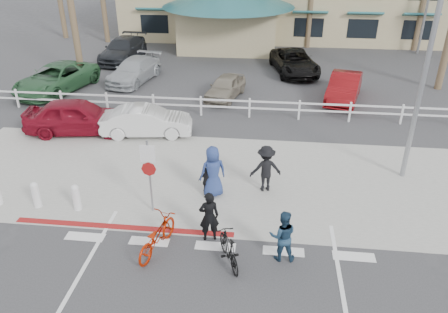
# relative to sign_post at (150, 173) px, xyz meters

# --- Properties ---
(ground) EXTENTS (140.00, 140.00, 0.00)m
(ground) POSITION_rel_sign_post_xyz_m (2.30, -2.20, -1.45)
(ground) COLOR #333335
(sidewalk_plaza) EXTENTS (22.00, 7.00, 0.01)m
(sidewalk_plaza) POSITION_rel_sign_post_xyz_m (2.30, 2.30, -1.44)
(sidewalk_plaza) COLOR gray
(sidewalk_plaza) RESTS_ON ground
(cross_street) EXTENTS (40.00, 5.00, 0.01)m
(cross_street) POSITION_rel_sign_post_xyz_m (2.30, 6.30, -1.45)
(cross_street) COLOR #333335
(cross_street) RESTS_ON ground
(parking_lot) EXTENTS (50.00, 16.00, 0.01)m
(parking_lot) POSITION_rel_sign_post_xyz_m (2.30, 15.80, -1.45)
(parking_lot) COLOR #333335
(parking_lot) RESTS_ON ground
(curb_red) EXTENTS (7.00, 0.25, 0.02)m
(curb_red) POSITION_rel_sign_post_xyz_m (-0.70, -1.00, -1.44)
(curb_red) COLOR maroon
(curb_red) RESTS_ON ground
(rail_fence) EXTENTS (29.40, 0.16, 1.00)m
(rail_fence) POSITION_rel_sign_post_xyz_m (2.80, 8.30, -0.95)
(rail_fence) COLOR silver
(rail_fence) RESTS_ON ground
(sign_post) EXTENTS (0.50, 0.10, 2.90)m
(sign_post) POSITION_rel_sign_post_xyz_m (0.00, 0.00, 0.00)
(sign_post) COLOR gray
(sign_post) RESTS_ON ground
(bollard_0) EXTENTS (0.26, 0.26, 0.95)m
(bollard_0) POSITION_rel_sign_post_xyz_m (-2.50, -0.20, -0.97)
(bollard_0) COLOR silver
(bollard_0) RESTS_ON ground
(bollard_1) EXTENTS (0.26, 0.26, 0.95)m
(bollard_1) POSITION_rel_sign_post_xyz_m (-3.90, -0.20, -0.97)
(bollard_1) COLOR silver
(bollard_1) RESTS_ON ground
(streetlight_0) EXTENTS (0.60, 2.00, 9.00)m
(streetlight_0) POSITION_rel_sign_post_xyz_m (8.80, 3.30, 3.05)
(streetlight_0) COLOR gray
(streetlight_0) RESTS_ON ground
(bike_red) EXTENTS (1.20, 2.10, 1.05)m
(bike_red) POSITION_rel_sign_post_xyz_m (0.65, -1.93, -0.93)
(bike_red) COLOR #981A02
(bike_red) RESTS_ON ground
(rider_red) EXTENTS (0.68, 0.54, 1.64)m
(rider_red) POSITION_rel_sign_post_xyz_m (2.08, -1.25, -0.63)
(rider_red) COLOR black
(rider_red) RESTS_ON ground
(bike_black) EXTENTS (1.07, 1.67, 0.98)m
(bike_black) POSITION_rel_sign_post_xyz_m (2.76, -2.24, -0.96)
(bike_black) COLOR black
(bike_black) RESTS_ON ground
(rider_black) EXTENTS (0.80, 0.64, 1.57)m
(rider_black) POSITION_rel_sign_post_xyz_m (4.23, -1.87, -0.66)
(rider_black) COLOR #1C354E
(rider_black) RESTS_ON ground
(pedestrian_a) EXTENTS (1.24, 0.90, 1.73)m
(pedestrian_a) POSITION_rel_sign_post_xyz_m (3.66, 1.73, -0.59)
(pedestrian_a) COLOR black
(pedestrian_a) RESTS_ON ground
(pedestrian_child) EXTENTS (0.68, 0.42, 1.08)m
(pedestrian_child) POSITION_rel_sign_post_xyz_m (1.65, 1.15, -0.91)
(pedestrian_child) COLOR black
(pedestrian_child) RESTS_ON ground
(pedestrian_b) EXTENTS (1.08, 0.92, 1.87)m
(pedestrian_b) POSITION_rel_sign_post_xyz_m (1.86, 1.19, -0.52)
(pedestrian_b) COLOR navy
(pedestrian_b) RESTS_ON ground
(car_white_sedan) EXTENTS (4.17, 1.93, 1.32)m
(car_white_sedan) POSITION_rel_sign_post_xyz_m (-1.76, 5.81, -0.79)
(car_white_sedan) COLOR silver
(car_white_sedan) RESTS_ON ground
(car_red_compact) EXTENTS (4.84, 2.52, 1.57)m
(car_red_compact) POSITION_rel_sign_post_xyz_m (-4.93, 5.72, -0.66)
(car_red_compact) COLOR maroon
(car_red_compact) RESTS_ON ground
(lot_car_0) EXTENTS (3.74, 5.89, 1.51)m
(lot_car_0) POSITION_rel_sign_post_xyz_m (-8.37, 10.94, -0.69)
(lot_car_0) COLOR #2B5A35
(lot_car_0) RESTS_ON ground
(lot_car_1) EXTENTS (2.75, 4.94, 1.35)m
(lot_car_1) POSITION_rel_sign_post_xyz_m (-4.55, 13.19, -0.77)
(lot_car_1) COLOR #9DA2A7
(lot_car_1) RESTS_ON ground
(lot_car_2) EXTENTS (2.27, 3.83, 1.22)m
(lot_car_2) POSITION_rel_sign_post_xyz_m (1.23, 10.96, -0.84)
(lot_car_2) COLOR gray
(lot_car_2) RESTS_ON ground
(lot_car_3) EXTENTS (2.53, 4.59, 1.43)m
(lot_car_3) POSITION_rel_sign_post_xyz_m (7.59, 11.30, -0.73)
(lot_car_3) COLOR maroon
(lot_car_3) RESTS_ON ground
(lot_car_4) EXTENTS (2.44, 5.34, 1.52)m
(lot_car_4) POSITION_rel_sign_post_xyz_m (-6.67, 17.64, -0.69)
(lot_car_4) COLOR black
(lot_car_4) RESTS_ON ground
(lot_car_5) EXTENTS (3.42, 5.53, 1.43)m
(lot_car_5) POSITION_rel_sign_post_xyz_m (5.08, 15.96, -0.74)
(lot_car_5) COLOR black
(lot_car_5) RESTS_ON ground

